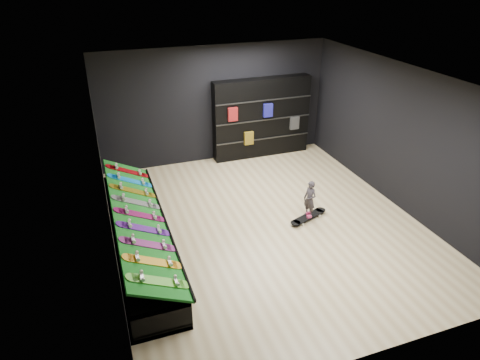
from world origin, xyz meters
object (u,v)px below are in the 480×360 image
object	(u,v)px
back_shelving	(261,118)
floor_skateboard	(308,218)
display_rack	(139,238)
child	(309,206)

from	to	relation	value
back_shelving	floor_skateboard	world-z (taller)	back_shelving
back_shelving	floor_skateboard	size ratio (longest dim) A/B	2.71
back_shelving	floor_skateboard	bearing A→B (deg)	-95.54
display_rack	back_shelving	size ratio (longest dim) A/B	1.70
display_rack	back_shelving	xyz separation A→B (m)	(3.77, 3.32, 0.81)
floor_skateboard	display_rack	bearing A→B (deg)	156.96
back_shelving	child	world-z (taller)	back_shelving
back_shelving	floor_skateboard	distance (m)	3.63
floor_skateboard	child	bearing A→B (deg)	0.00
floor_skateboard	child	xyz separation A→B (m)	(0.00, 0.00, 0.29)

